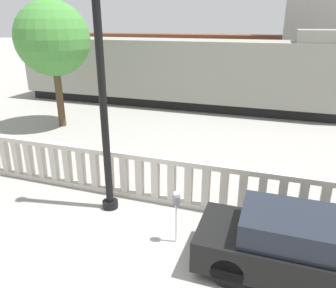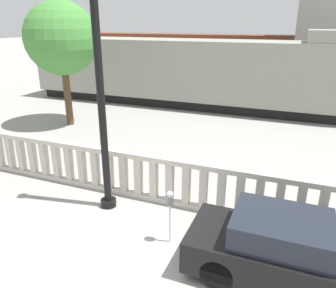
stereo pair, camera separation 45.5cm
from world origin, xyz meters
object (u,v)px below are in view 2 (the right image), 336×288
at_px(parked_car, 285,251).
at_px(train_near, 185,71).
at_px(lamppost, 101,98).
at_px(parking_meter, 170,202).
at_px(train_far, 215,54).
at_px(tree_left, 61,39).

height_order(parked_car, train_near, train_near).
distance_m(lamppost, train_near, 12.14).
bearing_deg(train_near, lamppost, -81.07).
distance_m(parking_meter, train_far, 26.30).
relative_size(parked_car, train_far, 0.14).
bearing_deg(parked_car, lamppost, 160.55).
bearing_deg(lamppost, train_near, 98.93).
bearing_deg(train_far, parking_meter, -77.96).
distance_m(lamppost, train_far, 25.10).
height_order(lamppost, tree_left, lamppost).
xyz_separation_m(parking_meter, tree_left, (-8.00, 6.83, 3.00)).
xyz_separation_m(lamppost, train_near, (-1.88, 11.95, -1.04)).
bearing_deg(parking_meter, train_near, 107.53).
xyz_separation_m(parking_meter, parked_car, (2.51, -0.24, -0.42)).
bearing_deg(tree_left, parked_car, -33.92).
distance_m(parked_car, train_near, 14.66).
bearing_deg(parking_meter, train_far, 102.04).
relative_size(parking_meter, train_far, 0.05).
xyz_separation_m(lamppost, train_far, (-3.32, 24.86, -1.15)).
relative_size(lamppost, train_far, 0.23).
xyz_separation_m(lamppost, tree_left, (-5.83, 5.98, 1.02)).
bearing_deg(train_near, parked_car, -63.33).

